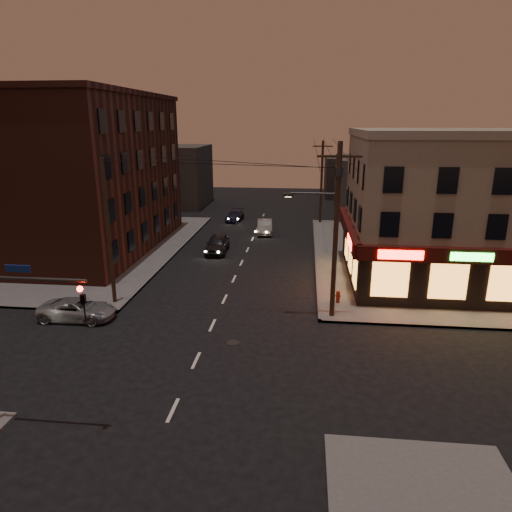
# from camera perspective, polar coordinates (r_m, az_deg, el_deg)

# --- Properties ---
(ground) EXTENTS (120.00, 120.00, 0.00)m
(ground) POSITION_cam_1_polar(r_m,az_deg,el_deg) (22.88, -7.51, -12.82)
(ground) COLOR black
(ground) RESTS_ON ground
(sidewalk_ne) EXTENTS (24.00, 28.00, 0.15)m
(sidewalk_ne) POSITION_cam_1_polar(r_m,az_deg,el_deg) (41.97, 23.93, -0.27)
(sidewalk_ne) COLOR #514F4C
(sidewalk_ne) RESTS_ON ground
(sidewalk_nw) EXTENTS (24.00, 28.00, 0.15)m
(sidewalk_nw) POSITION_cam_1_polar(r_m,az_deg,el_deg) (46.07, -24.05, 1.12)
(sidewalk_nw) COLOR #514F4C
(sidewalk_nw) RESTS_ON ground
(pizza_building) EXTENTS (15.85, 12.85, 10.50)m
(pizza_building) POSITION_cam_1_polar(r_m,az_deg,el_deg) (35.02, 24.33, 5.49)
(pizza_building) COLOR tan
(pizza_building) RESTS_ON sidewalk_ne
(brick_apartment) EXTENTS (12.00, 20.00, 13.00)m
(brick_apartment) POSITION_cam_1_polar(r_m,az_deg,el_deg) (43.26, -21.00, 9.45)
(brick_apartment) COLOR #492017
(brick_apartment) RESTS_ON sidewalk_nw
(bg_building_ne_a) EXTENTS (10.00, 12.00, 7.00)m
(bg_building_ne_a) POSITION_cam_1_polar(r_m,az_deg,el_deg) (58.54, 15.10, 8.42)
(bg_building_ne_a) COLOR #3F3D3A
(bg_building_ne_a) RESTS_ON ground
(bg_building_nw) EXTENTS (9.00, 10.00, 8.00)m
(bg_building_nw) POSITION_cam_1_polar(r_m,az_deg,el_deg) (64.33, -10.30, 9.85)
(bg_building_nw) COLOR #3F3D3A
(bg_building_nw) RESTS_ON ground
(bg_building_ne_b) EXTENTS (8.00, 8.00, 6.00)m
(bg_building_ne_b) POSITION_cam_1_polar(r_m,az_deg,el_deg) (72.15, 11.84, 9.66)
(bg_building_ne_b) COLOR #3F3D3A
(bg_building_ne_b) RESTS_ON ground
(utility_pole_main) EXTENTS (4.20, 0.44, 10.00)m
(utility_pole_main) POSITION_cam_1_polar(r_m,az_deg,el_deg) (25.77, 9.75, 4.18)
(utility_pole_main) COLOR #382619
(utility_pole_main) RESTS_ON sidewalk_ne
(utility_pole_far) EXTENTS (0.26, 0.26, 9.00)m
(utility_pole_far) POSITION_cam_1_polar(r_m,az_deg,el_deg) (51.78, 8.19, 9.11)
(utility_pole_far) COLOR #382619
(utility_pole_far) RESTS_ON sidewalk_ne
(utility_pole_west) EXTENTS (0.24, 0.24, 9.00)m
(utility_pole_west) POSITION_cam_1_polar(r_m,az_deg,el_deg) (29.15, -17.96, 2.80)
(utility_pole_west) COLOR #382619
(utility_pole_west) RESTS_ON sidewalk_nw
(traffic_signal) EXTENTS (4.49, 0.32, 6.47)m
(traffic_signal) POSITION_cam_1_polar(r_m,az_deg,el_deg) (18.70, -29.24, -7.69)
(traffic_signal) COLOR #333538
(traffic_signal) RESTS_ON ground
(suv_cross) EXTENTS (4.40, 2.06, 1.22)m
(suv_cross) POSITION_cam_1_polar(r_m,az_deg,el_deg) (28.73, -21.43, -6.24)
(suv_cross) COLOR gray
(suv_cross) RESTS_ON ground
(sedan_near) EXTENTS (1.92, 4.50, 1.52)m
(sedan_near) POSITION_cam_1_polar(r_m,az_deg,el_deg) (40.36, -4.86, 1.51)
(sedan_near) COLOR black
(sedan_near) RESTS_ON ground
(sedan_mid) EXTENTS (1.87, 4.40, 1.41)m
(sedan_mid) POSITION_cam_1_polar(r_m,az_deg,el_deg) (47.22, 1.10, 3.71)
(sedan_mid) COLOR slate
(sedan_mid) RESTS_ON ground
(sedan_far) EXTENTS (1.90, 4.18, 1.19)m
(sedan_far) POSITION_cam_1_polar(r_m,az_deg,el_deg) (53.25, -2.67, 5.03)
(sedan_far) COLOR black
(sedan_far) RESTS_ON ground
(fire_hydrant) EXTENTS (0.37, 0.37, 0.80)m
(fire_hydrant) POSITION_cam_1_polar(r_m,az_deg,el_deg) (29.26, 10.21, -4.94)
(fire_hydrant) COLOR maroon
(fire_hydrant) RESTS_ON sidewalk_ne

